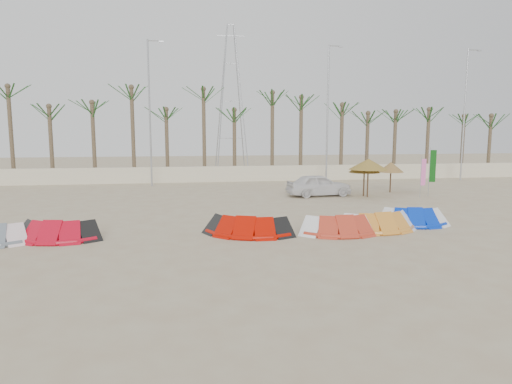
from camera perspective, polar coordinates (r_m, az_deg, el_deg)
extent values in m
plane|color=#B9AD8F|center=(16.82, 3.15, -7.16)|extent=(120.00, 120.00, 0.00)
cube|color=beige|center=(38.22, -3.67, 2.27)|extent=(60.00, 0.30, 1.30)
cylinder|color=brown|center=(40.81, -23.99, 5.62)|extent=(0.32, 0.32, 6.50)
ellipsoid|color=#194719|center=(40.85, -24.25, 10.18)|extent=(4.00, 4.00, 2.40)
cylinder|color=brown|center=(39.41, -9.74, 6.13)|extent=(0.32, 0.32, 6.50)
ellipsoid|color=#194719|center=(39.45, -9.85, 10.85)|extent=(4.00, 4.00, 2.40)
cylinder|color=brown|center=(40.51, 4.63, 6.26)|extent=(0.32, 0.32, 6.50)
ellipsoid|color=#194719|center=(40.55, 4.68, 10.85)|extent=(4.00, 4.00, 2.40)
cylinder|color=brown|center=(43.91, 17.50, 6.05)|extent=(0.32, 0.32, 6.50)
ellipsoid|color=#194719|center=(43.95, 17.68, 10.28)|extent=(4.00, 4.00, 2.40)
cylinder|color=brown|center=(47.99, 26.15, 5.73)|extent=(0.32, 0.32, 6.50)
ellipsoid|color=#194719|center=(48.02, 26.38, 9.60)|extent=(4.00, 4.00, 2.40)
cylinder|color=#A5A8AD|center=(36.00, -13.14, 9.47)|extent=(0.14, 0.14, 11.00)
cylinder|color=#A5A8AD|center=(36.54, -12.59, 17.99)|extent=(1.00, 0.08, 0.08)
cube|color=#A5A8AD|center=(36.51, -11.77, 17.94)|extent=(0.35, 0.14, 0.10)
cylinder|color=#A5A8AD|center=(37.67, 8.93, 9.50)|extent=(0.14, 0.14, 11.00)
cylinder|color=#A5A8AD|center=(38.37, 9.85, 17.56)|extent=(1.00, 0.08, 0.08)
cube|color=#A5A8AD|center=(38.52, 10.59, 17.43)|extent=(0.35, 0.14, 0.10)
cylinder|color=#A5A8AD|center=(42.85, 24.58, 8.68)|extent=(0.14, 0.14, 11.00)
cylinder|color=#A5A8AD|center=(43.61, 25.57, 15.74)|extent=(1.00, 0.08, 0.08)
cube|color=#A5A8AD|center=(43.87, 26.13, 15.58)|extent=(0.35, 0.14, 0.10)
cube|color=silver|center=(19.94, -27.24, -4.91)|extent=(0.82, 1.20, 0.40)
cylinder|color=red|center=(19.68, -23.67, -5.31)|extent=(3.09, 0.75, 0.20)
cube|color=black|center=(20.14, -27.48, -4.80)|extent=(0.79, 1.19, 0.40)
cube|color=black|center=(19.42, -19.62, -4.81)|extent=(0.79, 1.19, 0.40)
cylinder|color=#B90C00|center=(18.94, -1.03, -5.12)|extent=(3.28, 1.43, 0.20)
cube|color=black|center=(18.87, -5.74, -4.75)|extent=(0.96, 1.24, 0.40)
cube|color=black|center=(19.27, 3.50, -4.46)|extent=(0.96, 1.24, 0.40)
cylinder|color=red|center=(19.43, 10.70, -4.93)|extent=(3.18, 0.24, 0.20)
cube|color=white|center=(19.07, 6.54, -4.63)|extent=(0.61, 1.11, 0.40)
cube|color=white|center=(20.01, 14.49, -4.24)|extent=(0.61, 1.11, 0.40)
cylinder|color=orange|center=(20.44, 15.17, -4.44)|extent=(3.21, 0.58, 0.20)
cube|color=white|center=(19.96, 11.26, -4.17)|extent=(0.72, 1.16, 0.40)
cube|color=white|center=(21.11, 18.67, -3.77)|extent=(0.72, 1.16, 0.40)
cylinder|color=#042FC8|center=(21.97, 19.08, -3.75)|extent=(2.74, 0.80, 0.20)
cube|color=white|center=(21.49, 16.04, -3.47)|extent=(0.83, 1.21, 0.40)
cube|color=white|center=(22.63, 21.76, -3.16)|extent=(0.83, 1.21, 0.40)
cylinder|color=#4C331E|center=(30.65, 13.35, 1.50)|extent=(0.10, 0.10, 2.16)
cone|color=#A48339|center=(30.57, 13.39, 3.05)|extent=(2.04, 2.04, 0.70)
cylinder|color=#4C331E|center=(30.28, 13.81, 1.63)|extent=(0.10, 0.10, 2.39)
cone|color=#A38035|center=(30.20, 13.86, 3.41)|extent=(2.50, 2.50, 0.70)
cylinder|color=#4C331E|center=(33.02, 16.47, 1.71)|extent=(0.10, 0.10, 2.01)
cone|color=#A17840|center=(32.95, 16.52, 3.01)|extent=(1.74, 1.74, 0.70)
cylinder|color=#A5A8AD|center=(31.03, 19.90, 1.74)|extent=(0.04, 0.04, 2.61)
cube|color=#FD6DC6|center=(31.11, 20.28, 2.32)|extent=(0.40, 0.15, 1.70)
cylinder|color=#A5A8AD|center=(31.71, 20.84, 2.35)|extent=(0.04, 0.04, 3.20)
cube|color=#0D4C11|center=(31.79, 21.22, 3.04)|extent=(0.42, 0.05, 2.08)
imported|color=white|center=(30.17, 7.88, 0.86)|extent=(4.39, 2.12, 1.45)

